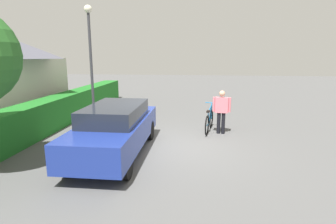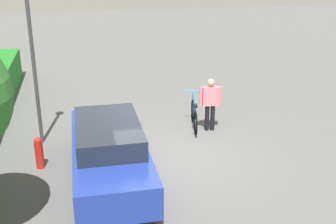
{
  "view_description": "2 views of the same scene",
  "coord_description": "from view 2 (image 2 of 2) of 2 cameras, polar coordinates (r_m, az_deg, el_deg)",
  "views": [
    {
      "loc": [
        -8.04,
        -0.8,
        2.82
      ],
      "look_at": [
        1.67,
        0.3,
        0.74
      ],
      "focal_mm": 29.0,
      "sensor_mm": 36.0,
      "label": 1
    },
    {
      "loc": [
        -9.74,
        2.06,
        4.98
      ],
      "look_at": [
        1.48,
        -0.35,
        0.72
      ],
      "focal_mm": 46.32,
      "sensor_mm": 36.0,
      "label": 2
    }
  ],
  "objects": [
    {
      "name": "fire_hydrant",
      "position": [
        10.98,
        -16.6,
        -5.1
      ],
      "size": [
        0.2,
        0.2,
        0.81
      ],
      "color": "red",
      "rests_on": "ground"
    },
    {
      "name": "street_lamp",
      "position": [
        11.74,
        -17.6,
        9.28
      ],
      "size": [
        0.28,
        0.28,
        4.54
      ],
      "color": "#38383D",
      "rests_on": "ground"
    },
    {
      "name": "bicycle",
      "position": [
        12.9,
        3.47,
        -0.48
      ],
      "size": [
        1.75,
        0.53,
        1.01
      ],
      "color": "black",
      "rests_on": "ground"
    },
    {
      "name": "parked_car_near",
      "position": [
        9.85,
        -7.77,
        -5.1
      ],
      "size": [
        4.46,
        1.61,
        1.44
      ],
      "color": "navy",
      "rests_on": "ground"
    },
    {
      "name": "person_rider",
      "position": [
        12.62,
        5.6,
        1.47
      ],
      "size": [
        0.26,
        0.64,
        1.57
      ],
      "color": "black",
      "rests_on": "ground"
    },
    {
      "name": "ground_plane",
      "position": [
        11.13,
        -0.16,
        -6.18
      ],
      "size": [
        60.0,
        60.0,
        0.0
      ],
      "primitive_type": "plane",
      "color": "#545454"
    }
  ]
}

